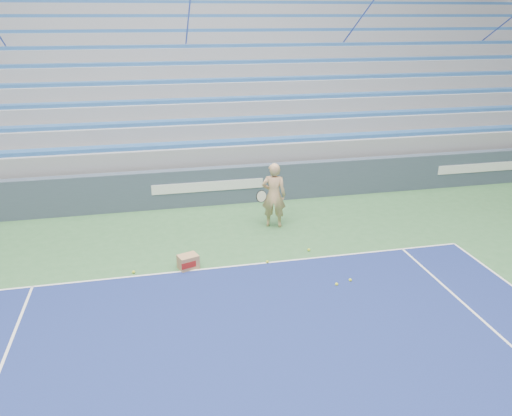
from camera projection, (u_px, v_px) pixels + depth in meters
The scene contains 9 objects.
sponsor_barrier at pixel (208, 186), 14.44m from camera, with size 30.00×0.32×1.10m.
bleachers at pixel (187, 94), 18.99m from camera, with size 31.00×9.15×7.30m.
tennis_player at pixel (274, 195), 12.81m from camera, with size 0.97×0.91×1.72m.
ball_box at pixel (188, 262), 10.88m from camera, with size 0.49×0.44×0.31m.
tennis_ball_0 at pixel (267, 262), 11.14m from camera, with size 0.07×0.07×0.07m, color #D3E22E.
tennis_ball_1 at pixel (309, 250), 11.71m from camera, with size 0.07×0.07×0.07m, color #D3E22E.
tennis_ball_2 at pixel (350, 280), 10.38m from camera, with size 0.07×0.07×0.07m, color #D3E22E.
tennis_ball_3 at pixel (134, 272), 10.71m from camera, with size 0.07×0.07×0.07m, color #D3E22E.
tennis_ball_4 at pixel (337, 284), 10.22m from camera, with size 0.07×0.07×0.07m, color #D3E22E.
Camera 1 is at (-1.55, 2.22, 5.19)m, focal length 35.00 mm.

